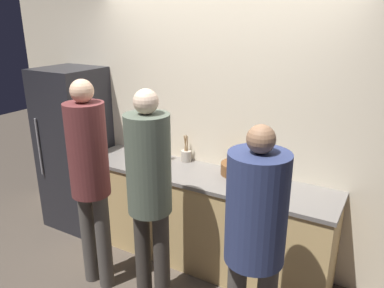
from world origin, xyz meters
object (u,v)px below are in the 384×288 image
(person_right, at_px, (255,228))
(refrigerator, at_px, (76,149))
(person_center, at_px, (149,186))
(bottle_amber, at_px, (168,153))
(person_left, at_px, (90,171))
(fruit_bowl, at_px, (237,168))
(cup_blue, at_px, (273,177))
(utensil_crock, at_px, (186,155))

(person_right, bearing_deg, refrigerator, 161.59)
(person_center, height_order, bottle_amber, person_center)
(bottle_amber, bearing_deg, person_left, -100.82)
(person_right, height_order, fruit_bowl, person_right)
(bottle_amber, bearing_deg, person_right, -37.02)
(refrigerator, xyz_separation_m, person_left, (0.94, -0.72, 0.19))
(refrigerator, bearing_deg, bottle_amber, 9.09)
(person_left, distance_m, cup_blue, 1.56)
(bottle_amber, distance_m, cup_blue, 1.10)
(person_center, xyz_separation_m, person_right, (0.89, -0.11, -0.04))
(person_right, relative_size, fruit_bowl, 5.70)
(fruit_bowl, xyz_separation_m, bottle_amber, (-0.75, -0.01, 0.01))
(fruit_bowl, bearing_deg, person_right, -61.20)
(person_left, bearing_deg, fruit_bowl, 44.60)
(refrigerator, height_order, cup_blue, refrigerator)
(refrigerator, relative_size, fruit_bowl, 5.94)
(person_right, bearing_deg, bottle_amber, 142.98)
(fruit_bowl, height_order, cup_blue, fruit_bowl)
(person_left, height_order, person_right, person_left)
(person_center, bearing_deg, refrigerator, 155.55)
(utensil_crock, xyz_separation_m, cup_blue, (0.91, -0.06, -0.01))
(refrigerator, relative_size, utensil_crock, 6.60)
(bottle_amber, bearing_deg, person_center, -64.81)
(person_center, height_order, cup_blue, person_center)
(person_right, distance_m, utensil_crock, 1.53)
(refrigerator, bearing_deg, person_center, -24.45)
(utensil_crock, bearing_deg, person_left, -110.52)
(refrigerator, bearing_deg, person_right, -18.41)
(utensil_crock, xyz_separation_m, bottle_amber, (-0.19, -0.06, 0.01))
(refrigerator, relative_size, person_left, 0.97)
(bottle_amber, bearing_deg, cup_blue, -0.04)
(refrigerator, height_order, bottle_amber, refrigerator)
(bottle_amber, relative_size, cup_blue, 1.71)
(person_left, relative_size, utensil_crock, 6.82)
(fruit_bowl, distance_m, cup_blue, 0.34)
(person_left, xyz_separation_m, utensil_crock, (0.36, 0.96, -0.10))
(person_right, height_order, utensil_crock, person_right)
(person_left, bearing_deg, person_center, 3.03)
(person_right, height_order, bottle_amber, person_right)
(refrigerator, distance_m, person_left, 1.20)
(refrigerator, height_order, fruit_bowl, refrigerator)
(person_left, xyz_separation_m, bottle_amber, (0.17, 0.90, -0.10))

